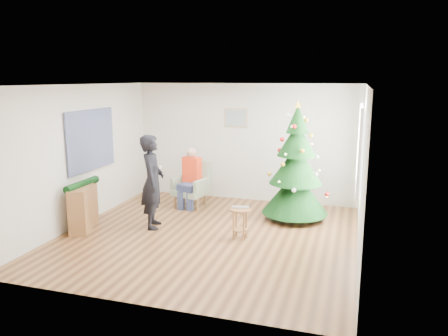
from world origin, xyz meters
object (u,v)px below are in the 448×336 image
(christmas_tree, at_px, (296,167))
(stool, at_px, (240,223))
(standing_man, at_px, (152,182))
(armchair, at_px, (192,190))
(console, at_px, (83,207))

(christmas_tree, xyz_separation_m, stool, (-0.74, -1.38, -0.76))
(stool, bearing_deg, standing_man, 176.05)
(christmas_tree, distance_m, stool, 1.74)
(christmas_tree, relative_size, armchair, 2.39)
(stool, height_order, console, console)
(standing_man, bearing_deg, console, 90.00)
(standing_man, relative_size, console, 1.72)
(christmas_tree, xyz_separation_m, standing_man, (-2.42, -1.26, -0.18))
(stool, relative_size, armchair, 0.56)
(armchair, height_order, standing_man, standing_man)
(standing_man, height_order, console, standing_man)
(armchair, relative_size, console, 0.96)
(christmas_tree, distance_m, armchair, 2.35)
(stool, bearing_deg, console, -174.23)
(christmas_tree, height_order, stool, christmas_tree)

